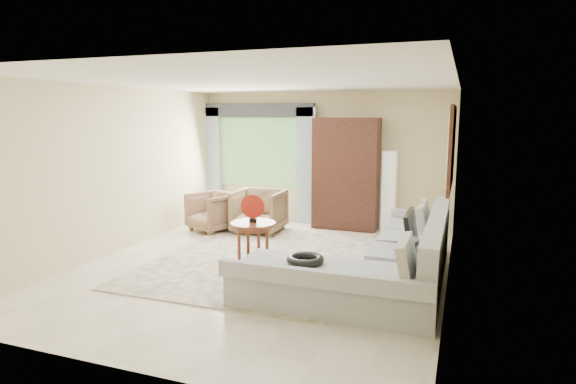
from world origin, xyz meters
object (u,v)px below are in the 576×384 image
at_px(floor_lamp, 389,192).
at_px(armchair_left, 213,212).
at_px(sectional_sofa, 387,265).
at_px(armoire, 346,174).
at_px(potted_plant, 204,207).
at_px(coffee_table, 253,243).
at_px(tv_screen, 411,230).
at_px(armchair_right, 259,211).

bearing_deg(floor_lamp, armchair_left, -160.50).
height_order(sectional_sofa, armoire, armoire).
bearing_deg(potted_plant, armchair_left, -50.86).
xyz_separation_m(potted_plant, armoire, (2.96, 0.21, 0.79)).
height_order(coffee_table, armchair_left, armchair_left).
xyz_separation_m(tv_screen, floor_lamp, (-0.70, 2.82, 0.03)).
height_order(coffee_table, armchair_right, armchair_right).
xyz_separation_m(armchair_left, armchair_right, (0.87, 0.16, 0.04)).
xyz_separation_m(coffee_table, armchair_right, (-0.73, 1.87, 0.06)).
relative_size(sectional_sofa, potted_plant, 6.74).
xyz_separation_m(potted_plant, floor_lamp, (3.76, 0.27, 0.49)).
height_order(armchair_left, floor_lamp, floor_lamp).
height_order(potted_plant, armoire, armoire).
height_order(tv_screen, armoire, armoire).
distance_m(tv_screen, coffee_table, 2.23).
bearing_deg(coffee_table, potted_plant, 131.86).
distance_m(tv_screen, armoire, 3.16).
bearing_deg(tv_screen, floor_lamp, 103.94).
bearing_deg(tv_screen, armchair_right, 147.09).
relative_size(sectional_sofa, armoire, 1.65).
bearing_deg(armchair_left, armchair_right, 35.44).
bearing_deg(armchair_right, armoire, 29.81).
height_order(armoire, floor_lamp, armoire).
xyz_separation_m(sectional_sofa, coffee_table, (-1.93, 0.15, 0.06)).
distance_m(sectional_sofa, floor_lamp, 3.03).
xyz_separation_m(armchair_left, armoire, (2.29, 1.03, 0.69)).
xyz_separation_m(coffee_table, potted_plant, (-2.27, 2.53, -0.08)).
bearing_deg(coffee_table, sectional_sofa, -4.54).
distance_m(sectional_sofa, armoire, 3.24).
height_order(tv_screen, potted_plant, tv_screen).
distance_m(tv_screen, armchair_left, 4.18).
bearing_deg(sectional_sofa, armoire, 113.06).
relative_size(armchair_right, armoire, 0.42).
bearing_deg(potted_plant, armchair_right, -23.08).
distance_m(armchair_left, floor_lamp, 3.30).
bearing_deg(tv_screen, sectional_sofa, -152.67).
bearing_deg(armchair_right, floor_lamp, 21.05).
distance_m(armchair_right, floor_lamp, 2.43).
distance_m(tv_screen, armchair_right, 3.49).
relative_size(armchair_right, floor_lamp, 0.59).
distance_m(coffee_table, armchair_left, 2.34).
relative_size(coffee_table, potted_plant, 1.26).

